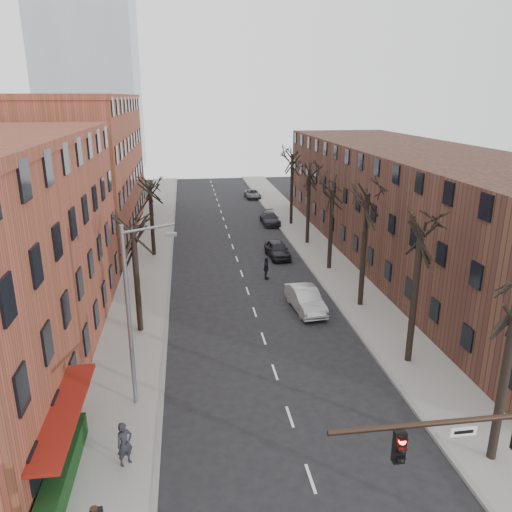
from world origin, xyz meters
name	(u,v)px	position (x,y,z in m)	size (l,w,h in m)	color
sidewalk_left	(150,252)	(-8.00, 35.00, 0.07)	(4.00, 90.00, 0.15)	gray
sidewalk_right	(313,246)	(8.00, 35.00, 0.07)	(4.00, 90.00, 0.15)	gray
building_left_far	(75,168)	(-16.00, 44.00, 7.00)	(12.00, 28.00, 14.00)	brown
building_right	(416,205)	(16.00, 30.00, 5.00)	(12.00, 50.00, 10.00)	#4E3024
office_tower	(83,8)	(-22.00, 95.00, 30.00)	(18.00, 18.00, 60.00)	#B2B7BF
awning_left	(72,467)	(-9.40, 6.00, 0.00)	(1.20, 7.00, 0.15)	maroon
hedge	(62,471)	(-9.50, 5.00, 0.65)	(0.80, 6.00, 1.00)	#133814
tree_right_a	(490,460)	(7.60, 4.00, 0.00)	(5.20, 5.20, 10.00)	black
tree_right_b	(408,362)	(7.60, 12.00, 0.00)	(5.20, 5.20, 10.80)	black
tree_right_c	(360,306)	(7.60, 20.00, 0.00)	(5.20, 5.20, 11.60)	black
tree_right_d	(329,269)	(7.60, 28.00, 0.00)	(5.20, 5.20, 10.00)	black
tree_right_e	(307,244)	(7.60, 36.00, 0.00)	(5.20, 5.20, 10.80)	black
tree_right_f	(291,225)	(7.60, 44.00, 0.00)	(5.20, 5.20, 11.60)	black
tree_left_a	(141,332)	(-7.60, 18.00, 0.00)	(5.20, 5.20, 9.50)	black
tree_left_b	(154,256)	(-7.60, 34.00, 0.00)	(5.20, 5.20, 9.50)	black
streetlight	(132,310)	(-7.03, 10.00, 5.01)	(2.45, 0.22, 9.03)	slate
silver_sedan	(305,299)	(3.56, 19.88, 0.80)	(1.70, 4.87, 1.61)	#A5A8AC
parked_car_near	(277,249)	(3.80, 32.04, 0.76)	(1.80, 4.46, 1.52)	black
parked_car_mid	(270,218)	(5.19, 44.54, 0.69)	(1.94, 4.77, 1.38)	#23212A
parked_car_far	(253,194)	(5.30, 60.54, 0.61)	(2.03, 4.40, 1.22)	#5A5D61
pedestrian_a	(125,444)	(-7.21, 5.70, 1.09)	(0.69, 0.45, 1.89)	black
pedestrian_crossing	(266,269)	(1.83, 26.39, 0.91)	(1.06, 0.44, 1.82)	black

